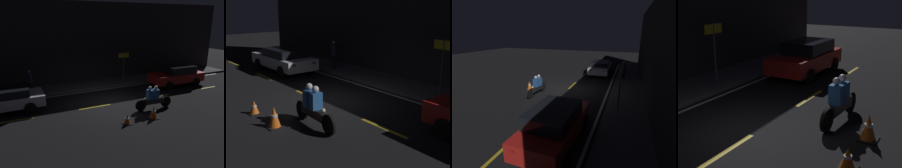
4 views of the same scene
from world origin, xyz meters
The scene contains 14 objects.
ground_plane centered at (0.00, 0.00, 0.00)m, with size 56.00×56.00×0.00m, color black.
raised_curb centered at (0.00, 4.31, 0.08)m, with size 28.00×2.21×0.16m.
building_front centered at (0.00, 5.57, 3.20)m, with size 28.00×0.30×6.41m.
lane_dash_a centered at (-10.00, 0.00, 0.00)m, with size 2.00×0.14×0.01m.
lane_dash_b centered at (-5.50, 0.00, 0.00)m, with size 2.00×0.14×0.01m.
lane_dash_c centered at (-1.00, 0.00, 0.00)m, with size 2.00×0.14×0.01m.
lane_dash_d centered at (3.50, 0.00, 0.00)m, with size 2.00×0.14×0.01m.
lane_solid_kerb centered at (0.00, 2.95, 0.00)m, with size 25.20×0.14×0.01m.
sedan_white centered at (-5.94, 1.49, 0.74)m, with size 4.54×2.04×1.35m.
motorcycle centered at (1.96, -1.68, 0.66)m, with size 2.36×0.39×1.40m.
traffic_cone_near centered at (-0.32, -2.76, 0.25)m, with size 0.43×0.43×0.51m.
traffic_cone_mid centered at (1.27, -2.75, 0.34)m, with size 0.51×0.51×0.70m.
pedestrian centered at (-4.26, 3.85, 0.97)m, with size 0.34×0.34×1.61m.
shop_sign centered at (2.93, 3.87, 1.84)m, with size 0.90×0.08×2.40m.
Camera 2 is at (10.01, -6.91, 4.00)m, focal length 50.00 mm.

